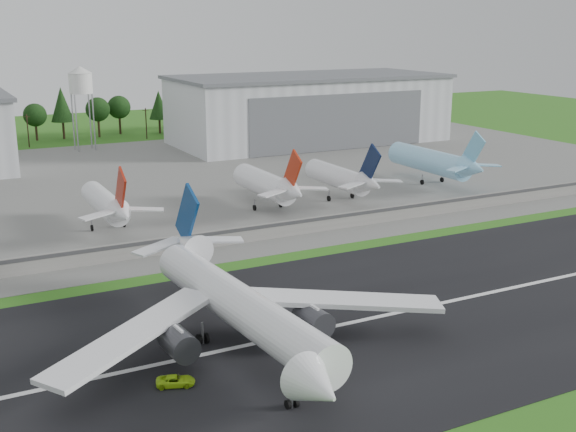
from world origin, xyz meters
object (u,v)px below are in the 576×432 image
main_airliner (241,316)px  ground_vehicle (176,381)px  parked_jet_red_a (108,205)px  parked_jet_navy (344,178)px  parked_jet_skyblue (436,162)px  parked_jet_red_b (270,185)px

main_airliner → ground_vehicle: size_ratio=12.32×
parked_jet_red_a → parked_jet_navy: parked_jet_navy is taller
main_airliner → parked_jet_skyblue: size_ratio=1.59×
main_airliner → parked_jet_navy: main_airliner is taller
ground_vehicle → parked_jet_skyblue: (102.46, 78.22, 5.72)m
ground_vehicle → parked_jet_red_b: parked_jet_red_b is taller
parked_jet_red_a → parked_jet_red_b: parked_jet_red_b is taller
parked_jet_red_b → parked_jet_skyblue: bearing=5.3°
parked_jet_red_b → main_airliner: bearing=-118.9°
parked_jet_red_b → parked_jet_red_a: bearing=-179.9°
ground_vehicle → parked_jet_red_a: (9.88, 73.12, 5.13)m
main_airliner → parked_jet_skyblue: (90.87, 72.05, 1.59)m
main_airliner → ground_vehicle: (-11.58, -6.18, -4.13)m
main_airliner → parked_jet_skyblue: 115.98m
parked_jet_red_b → parked_jet_navy: 20.68m
ground_vehicle → parked_jet_red_b: (48.62, 73.19, 5.50)m
parked_jet_red_a → parked_jet_red_b: 38.74m
parked_jet_skyblue → main_airliner: bearing=-141.6°
parked_jet_red_a → parked_jet_red_b: size_ratio=1.00×
parked_jet_navy → parked_jet_red_b: bearing=179.9°
ground_vehicle → parked_jet_navy: (69.30, 73.15, 5.25)m
parked_jet_red_a → parked_jet_skyblue: bearing=3.2°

